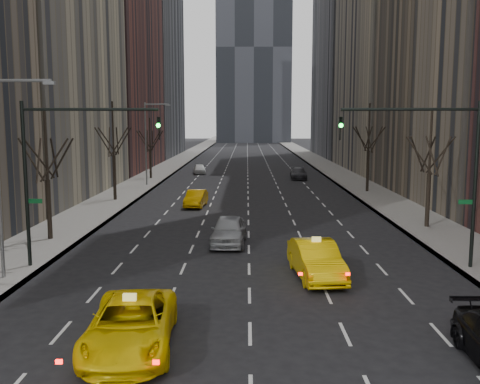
{
  "coord_description": "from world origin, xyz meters",
  "views": [
    {
      "loc": [
        -0.11,
        -13.47,
        7.25
      ],
      "look_at": [
        -0.48,
        14.32,
        3.5
      ],
      "focal_mm": 40.0,
      "sensor_mm": 36.0,
      "label": 1
    }
  ],
  "objects": [
    {
      "name": "far_taxi",
      "position": [
        -4.41,
        31.03,
        0.69
      ],
      "size": [
        1.79,
        4.31,
        1.39
      ],
      "primitive_type": "imported",
      "rotation": [
        0.0,
        0.0,
        -0.08
      ],
      "color": "#D59304",
      "rests_on": "ground"
    },
    {
      "name": "silver_sedan_ahead",
      "position": [
        -1.17,
        17.27,
        0.83
      ],
      "size": [
        2.2,
        4.95,
        1.66
      ],
      "primitive_type": "imported",
      "rotation": [
        0.0,
        0.0,
        -0.05
      ],
      "color": "#94979C",
      "rests_on": "ground"
    },
    {
      "name": "tree_lw_b",
      "position": [
        -12.0,
        18.0,
        3.72
      ],
      "size": [
        3.36,
        3.5,
        7.82
      ],
      "color": "black",
      "rests_on": "ground"
    },
    {
      "name": "sidewalk_right",
      "position": [
        12.25,
        70.0,
        0.07
      ],
      "size": [
        4.5,
        320.0,
        0.15
      ],
      "primitive_type": "cube",
      "color": "slate",
      "rests_on": "ground"
    },
    {
      "name": "far_car_white",
      "position": [
        -6.55,
        58.78,
        0.67
      ],
      "size": [
        2.09,
        4.08,
        1.33
      ],
      "primitive_type": "imported",
      "rotation": [
        0.0,
        0.0,
        0.14
      ],
      "color": "silver",
      "rests_on": "ground"
    },
    {
      "name": "taxi_suv",
      "position": [
        -3.8,
        2.73,
        0.8
      ],
      "size": [
        3.05,
        5.92,
        1.6
      ],
      "primitive_type": "imported",
      "rotation": [
        0.0,
        0.0,
        0.07
      ],
      "color": "yellow",
      "rests_on": "ground"
    },
    {
      "name": "taxi_sedan",
      "position": [
        3.09,
        10.59,
        0.85
      ],
      "size": [
        2.36,
        5.34,
        1.71
      ],
      "primitive_type": "imported",
      "rotation": [
        0.0,
        0.0,
        0.11
      ],
      "color": "#F0C105",
      "rests_on": "ground"
    },
    {
      "name": "traffic_mast_right",
      "position": [
        9.11,
        12.0,
        5.49
      ],
      "size": [
        6.69,
        0.39,
        8.0
      ],
      "color": "black",
      "rests_on": "ground"
    },
    {
      "name": "tree_rw_c",
      "position": [
        12.0,
        40.0,
        4.04
      ],
      "size": [
        3.36,
        3.5,
        8.74
      ],
      "color": "black",
      "rests_on": "ground"
    },
    {
      "name": "streetlight_far",
      "position": [
        -10.84,
        45.0,
        5.62
      ],
      "size": [
        2.83,
        0.22,
        9.0
      ],
      "color": "slate",
      "rests_on": "ground"
    },
    {
      "name": "traffic_mast_left",
      "position": [
        -9.11,
        12.0,
        5.49
      ],
      "size": [
        6.69,
        0.39,
        8.0
      ],
      "color": "black",
      "rests_on": "ground"
    },
    {
      "name": "bld_left_far",
      "position": [
        -21.5,
        66.0,
        22.0
      ],
      "size": [
        14.0,
        28.0,
        44.0
      ],
      "primitive_type": "cube",
      "color": "brown",
      "rests_on": "ground"
    },
    {
      "name": "bld_left_deep",
      "position": [
        -21.5,
        96.0,
        30.0
      ],
      "size": [
        14.0,
        30.0,
        60.0
      ],
      "primitive_type": "cube",
      "color": "slate",
      "rests_on": "ground"
    },
    {
      "name": "tree_lw_c",
      "position": [
        -12.0,
        34.0,
        4.04
      ],
      "size": [
        3.36,
        3.5,
        8.74
      ],
      "color": "black",
      "rests_on": "ground"
    },
    {
      "name": "tree_lw_d",
      "position": [
        -12.0,
        52.0,
        3.56
      ],
      "size": [
        3.36,
        3.5,
        7.36
      ],
      "color": "black",
      "rests_on": "ground"
    },
    {
      "name": "sidewalk_left",
      "position": [
        -12.25,
        70.0,
        0.07
      ],
      "size": [
        4.5,
        320.0,
        0.15
      ],
      "primitive_type": "cube",
      "color": "slate",
      "rests_on": "ground"
    },
    {
      "name": "streetlight_near",
      "position": [
        -10.84,
        10.0,
        5.62
      ],
      "size": [
        2.83,
        0.22,
        9.0
      ],
      "color": "slate",
      "rests_on": "ground"
    },
    {
      "name": "far_suv_grey",
      "position": [
        6.26,
        52.31,
        0.69
      ],
      "size": [
        2.12,
        4.84,
        1.38
      ],
      "primitive_type": "imported",
      "rotation": [
        0.0,
        0.0,
        -0.04
      ],
      "color": "#29292D",
      "rests_on": "ground"
    },
    {
      "name": "bld_right_deep",
      "position": [
        21.5,
        95.0,
        29.0
      ],
      "size": [
        14.0,
        30.0,
        58.0
      ],
      "primitive_type": "cube",
      "color": "slate",
      "rests_on": "ground"
    },
    {
      "name": "tree_rw_b",
      "position": [
        12.0,
        22.0,
        3.72
      ],
      "size": [
        3.36,
        3.5,
        7.82
      ],
      "color": "black",
      "rests_on": "ground"
    }
  ]
}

